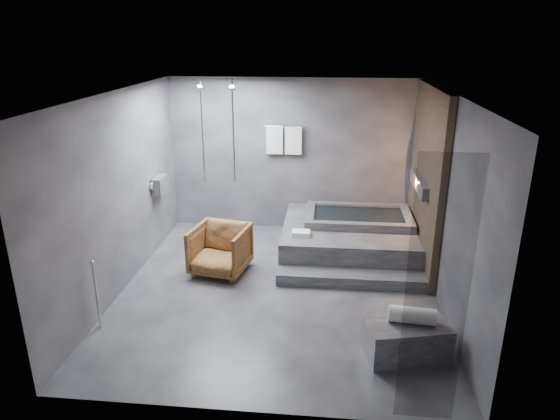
# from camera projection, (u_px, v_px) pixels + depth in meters

# --- Properties ---
(room) EXTENTS (5.00, 5.04, 2.82)m
(room) POSITION_uv_depth(u_px,v_px,m) (309.00, 171.00, 6.88)
(room) COLOR #2B2B2E
(room) RESTS_ON ground
(tub_deck) EXTENTS (2.20, 2.00, 0.50)m
(tub_deck) POSITION_uv_depth(u_px,v_px,m) (349.00, 238.00, 8.45)
(tub_deck) COLOR #303032
(tub_deck) RESTS_ON ground
(tub_step) EXTENTS (2.20, 0.36, 0.18)m
(tub_step) POSITION_uv_depth(u_px,v_px,m) (351.00, 279.00, 7.39)
(tub_step) COLOR #303032
(tub_step) RESTS_ON ground
(concrete_bench) EXTENTS (1.02, 0.72, 0.42)m
(concrete_bench) POSITION_uv_depth(u_px,v_px,m) (407.00, 340.00, 5.73)
(concrete_bench) COLOR #38383B
(concrete_bench) RESTS_ON ground
(driftwood_chair) EXTENTS (0.95, 0.97, 0.75)m
(driftwood_chair) POSITION_uv_depth(u_px,v_px,m) (220.00, 250.00, 7.68)
(driftwood_chair) COLOR #452811
(driftwood_chair) RESTS_ON ground
(rolled_towel) EXTENTS (0.54, 0.24, 0.19)m
(rolled_towel) POSITION_uv_depth(u_px,v_px,m) (412.00, 315.00, 5.65)
(rolled_towel) COLOR white
(rolled_towel) RESTS_ON concrete_bench
(deck_towel) EXTENTS (0.28, 0.21, 0.08)m
(deck_towel) POSITION_uv_depth(u_px,v_px,m) (301.00, 233.00, 7.89)
(deck_towel) COLOR white
(deck_towel) RESTS_ON tub_deck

